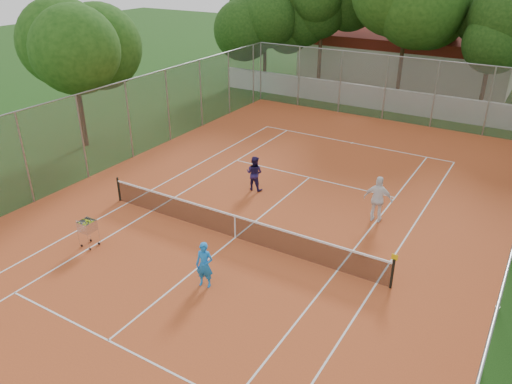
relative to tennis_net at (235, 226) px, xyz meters
The scene contains 12 objects.
ground 0.51m from the tennis_net, ahead, with size 120.00×120.00×0.00m, color #16390F.
court_pad 0.50m from the tennis_net, ahead, with size 18.00×34.00×0.02m, color #B74E23.
court_lines 0.49m from the tennis_net, ahead, with size 10.98×23.78×0.01m, color white.
tennis_net is the anchor object (origin of this frame).
perimeter_fence 1.49m from the tennis_net, ahead, with size 18.00×34.00×4.00m, color slate.
boundary_wall 19.00m from the tennis_net, 90.00° to the left, with size 26.00×0.30×1.50m, color silver.
clubhouse 29.12m from the tennis_net, 93.95° to the left, with size 16.40×9.00×4.40m, color beige.
tropical_trees 22.45m from the tennis_net, 90.00° to the left, with size 29.00×19.00×10.00m, color black.
player_near 3.08m from the tennis_net, 74.84° to the right, with size 0.57×0.38×1.57m, color #1A7DE0.
player_far_left 4.25m from the tennis_net, 111.61° to the left, with size 0.77×0.60×1.59m, color #241A4E.
player_far_right 5.72m from the tennis_net, 44.33° to the left, with size 1.12×0.47×1.91m, color white.
ball_hopper 5.30m from the tennis_net, 142.43° to the right, with size 0.55×0.55×1.14m, color silver.
Camera 1 is at (8.98, -13.33, 9.76)m, focal length 35.00 mm.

